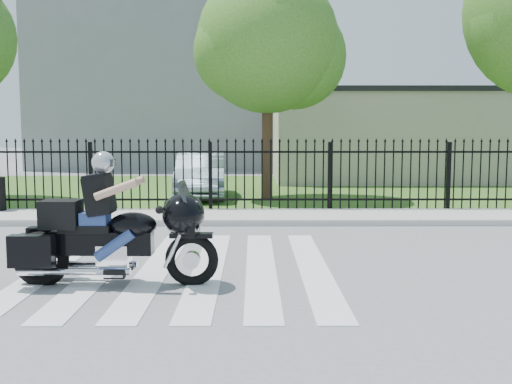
{
  "coord_description": "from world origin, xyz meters",
  "views": [
    {
      "loc": [
        1.09,
        -8.99,
        2.12
      ],
      "look_at": [
        1.13,
        1.62,
        1.0
      ],
      "focal_mm": 42.0,
      "sensor_mm": 36.0,
      "label": 1
    }
  ],
  "objects": [
    {
      "name": "sidewalk",
      "position": [
        0.0,
        5.0,
        0.06
      ],
      "size": [
        40.0,
        2.0,
        0.12
      ],
      "primitive_type": "cube",
      "color": "#ADAAA3",
      "rests_on": "ground"
    },
    {
      "name": "building_tall",
      "position": [
        -3.0,
        26.0,
        6.0
      ],
      "size": [
        15.0,
        10.0,
        12.0
      ],
      "primitive_type": "cube",
      "color": "gray",
      "rests_on": "ground"
    },
    {
      "name": "curb",
      "position": [
        0.0,
        4.0,
        0.06
      ],
      "size": [
        40.0,
        0.12,
        0.12
      ],
      "primitive_type": "cube",
      "color": "#ADAAA3",
      "rests_on": "ground"
    },
    {
      "name": "building_low_roof",
      "position": [
        7.0,
        16.0,
        3.6
      ],
      "size": [
        10.2,
        6.2,
        0.2
      ],
      "primitive_type": "cube",
      "color": "black",
      "rests_on": "building_low"
    },
    {
      "name": "ground",
      "position": [
        0.0,
        0.0,
        0.0
      ],
      "size": [
        120.0,
        120.0,
        0.0
      ],
      "primitive_type": "plane",
      "color": "slate",
      "rests_on": "ground"
    },
    {
      "name": "tree_mid",
      "position": [
        1.5,
        9.0,
        4.67
      ],
      "size": [
        4.2,
        4.2,
        6.78
      ],
      "color": "#382316",
      "rests_on": "ground"
    },
    {
      "name": "grass_strip",
      "position": [
        0.0,
        12.0,
        0.01
      ],
      "size": [
        40.0,
        12.0,
        0.02
      ],
      "primitive_type": "cube",
      "color": "#386221",
      "rests_on": "ground"
    },
    {
      "name": "building_low",
      "position": [
        7.0,
        16.0,
        1.75
      ],
      "size": [
        10.0,
        6.0,
        3.5
      ],
      "primitive_type": "cube",
      "color": "#B6AF98",
      "rests_on": "ground"
    },
    {
      "name": "crosswalk",
      "position": [
        0.0,
        0.0,
        0.01
      ],
      "size": [
        5.0,
        5.5,
        0.01
      ],
      "primitive_type": null,
      "color": "silver",
      "rests_on": "ground"
    },
    {
      "name": "iron_fence",
      "position": [
        0.0,
        6.0,
        0.9
      ],
      "size": [
        26.0,
        0.04,
        1.8
      ],
      "color": "black",
      "rests_on": "ground"
    },
    {
      "name": "motorcycle_rider",
      "position": [
        -0.87,
        -0.98,
        0.76
      ],
      "size": [
        2.82,
        0.84,
        1.86
      ],
      "rotation": [
        0.0,
        0.0,
        -0.02
      ],
      "color": "black",
      "rests_on": "ground"
    },
    {
      "name": "parked_car",
      "position": [
        -0.55,
        9.42,
        0.71
      ],
      "size": [
        1.7,
        4.25,
        1.38
      ],
      "primitive_type": "imported",
      "rotation": [
        0.0,
        0.0,
        0.06
      ],
      "color": "#96AEBD",
      "rests_on": "grass_strip"
    }
  ]
}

